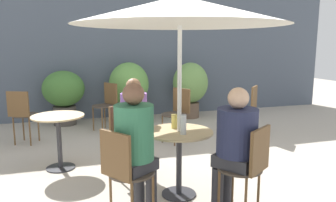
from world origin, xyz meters
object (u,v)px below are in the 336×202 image
beer_glass_1 (175,121)px  potted_plant_1 (129,87)px  cafe_table_near (179,146)px  bistro_chair_0 (127,133)px  cafe_table_far (59,129)px  seated_person_2 (235,141)px  bistro_chair_1 (124,168)px  bistro_chair_3 (248,105)px  bistro_chair_5 (107,101)px  seated_person_0 (135,120)px  seated_person_1 (135,140)px  umbrella (180,11)px  bistro_chair_6 (22,112)px  bistro_chair_2 (249,163)px  beer_glass_0 (183,125)px  potted_plant_0 (64,92)px  bistro_chair_4 (178,109)px  potted_plant_2 (190,85)px

beer_glass_1 → potted_plant_1: size_ratio=0.12×
cafe_table_near → bistro_chair_0: bearing=124.1°
cafe_table_far → seated_person_2: (1.59, -1.70, 0.20)m
bistro_chair_1 → bistro_chair_3: bearing=-82.1°
bistro_chair_5 → seated_person_0: bearing=-30.7°
bistro_chair_5 → seated_person_0: 2.44m
bistro_chair_1 → seated_person_2: 1.03m
seated_person_1 → umbrella: size_ratio=0.60×
potted_plant_1 → umbrella: umbrella is taller
bistro_chair_5 → potted_plant_1: 0.82m
beer_glass_1 → potted_plant_1: 3.44m
cafe_table_far → bistro_chair_0: bearing=-33.2°
bistro_chair_5 → seated_person_2: size_ratio=0.72×
cafe_table_far → bistro_chair_3: size_ratio=0.80×
bistro_chair_3 → bistro_chair_6: bearing=-54.3°
bistro_chair_2 → bistro_chair_6: 3.79m
bistro_chair_1 → beer_glass_1: (0.64, 0.57, 0.24)m
seated_person_0 → potted_plant_1: (0.47, 3.03, -0.02)m
cafe_table_far → seated_person_2: seated_person_2 is taller
bistro_chair_0 → beer_glass_0: (0.44, -0.78, 0.26)m
bistro_chair_0 → potted_plant_0: bearing=69.9°
bistro_chair_2 → seated_person_1: bearing=-50.8°
cafe_table_far → seated_person_1: (0.70, -1.53, 0.23)m
seated_person_0 → seated_person_2: seated_person_2 is taller
bistro_chair_0 → bistro_chair_1: (-0.21, -1.09, 0.00)m
cafe_table_near → bistro_chair_2: (0.44, -0.65, 0.00)m
cafe_table_near → seated_person_0: size_ratio=0.58×
seated_person_0 → bistro_chair_0: bearing=90.0°
bistro_chair_4 → seated_person_0: (-0.97, -1.33, 0.19)m
cafe_table_near → seated_person_1: seated_person_1 is taller
bistro_chair_6 → beer_glass_0: size_ratio=4.44×
bistro_chair_0 → beer_glass_1: bearing=-84.6°
bistro_chair_2 → potted_plant_1: size_ratio=0.72×
bistro_chair_5 → seated_person_0: (0.05, -2.43, 0.19)m
bistro_chair_0 → bistro_chair_1: size_ratio=1.00×
bistro_chair_4 → seated_person_1: seated_person_1 is taller
bistro_chair_2 → potted_plant_2: bearing=-137.8°
bistro_chair_3 → beer_glass_0: size_ratio=4.44×
bistro_chair_5 → beer_glass_0: 3.13m
bistro_chair_2 → bistro_chair_4: (0.17, 2.52, 0.00)m
beer_glass_0 → cafe_table_far: bearing=133.5°
cafe_table_near → potted_plant_1: size_ratio=0.57×
bistro_chair_3 → seated_person_0: 2.66m
bistro_chair_1 → bistro_chair_3: (2.58, 2.32, 0.00)m
bistro_chair_2 → seated_person_0: (-0.80, 1.19, 0.19)m
seated_person_0 → bistro_chair_3: bearing=-3.7°
bistro_chair_2 → beer_glass_0: bearing=-83.9°
bistro_chair_6 → seated_person_2: bearing=150.1°
bistro_chair_0 → bistro_chair_4: same height
bistro_chair_4 → umbrella: bearing=-48.3°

